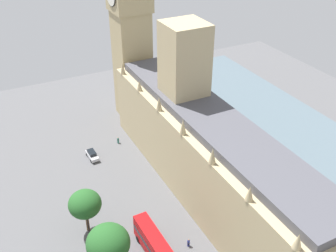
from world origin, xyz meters
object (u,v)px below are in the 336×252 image
Objects in this scene: clock_tower at (130,11)px; street_lamp_by_river_gate at (87,216)px; pedestrian_opposite_hall at (118,140)px; pedestrian_trailing at (188,243)px; plane_tree_leading at (85,204)px; parliament_building at (208,150)px; car_silver_far_end at (92,155)px; double_decker_bus_near_tower at (153,243)px; plane_tree_under_trees at (108,243)px.

street_lamp_by_river_gate is at bearing 56.49° from clock_tower.
clock_tower reaches higher than pedestrian_opposite_hall.
pedestrian_trailing is 0.18× the size of plane_tree_leading.
parliament_building is at bearing 91.76° from clock_tower.
parliament_building is 39.69× the size of pedestrian_opposite_hall.
parliament_building is 18.30m from pedestrian_trailing.
pedestrian_opposite_hall is (9.20, 11.48, -27.15)m from clock_tower.
car_silver_far_end is (17.74, -20.57, -8.53)m from parliament_building.
plane_tree_under_trees reaches higher than double_decker_bus_near_tower.
car_silver_far_end is 0.44× the size of double_decker_bus_near_tower.
parliament_building is 9.55× the size of street_lamp_by_river_gate.
pedestrian_trailing is 0.16× the size of plane_tree_under_trees.
plane_tree_leading reaches higher than pedestrian_opposite_hall.
plane_tree_under_trees is 1.45× the size of street_lamp_by_river_gate.
clock_tower reaches higher than plane_tree_leading.
parliament_building is 25.92m from street_lamp_by_river_gate.
double_decker_bus_near_tower is 6.50× the size of pedestrian_opposite_hall.
parliament_building reaches higher than street_lamp_by_river_gate.
car_silver_far_end is 31.29m from double_decker_bus_near_tower.
pedestrian_opposite_hall is at bearing -160.37° from car_silver_far_end.
parliament_building reaches higher than plane_tree_leading.
pedestrian_trailing is (10.82, 11.91, -8.71)m from parliament_building.
parliament_building reaches higher than car_silver_far_end.
clock_tower is 33.25× the size of pedestrian_opposite_hall.
pedestrian_opposite_hall is at bearing -121.83° from plane_tree_leading.
double_decker_bus_near_tower is 35.00m from pedestrian_opposite_hall.
plane_tree_leading is (0.48, -10.78, -0.66)m from plane_tree_under_trees.
pedestrian_trailing is at bearing -35.44° from pedestrian_opposite_hall.
street_lamp_by_river_gate is (7.69, 22.24, 3.78)m from car_silver_far_end.
parliament_building is 6.57× the size of plane_tree_under_trees.
clock_tower is 6.19× the size of plane_tree_leading.
plane_tree_leading is at bearing -8.05° from pedestrian_trailing.
clock_tower is (1.08, -35.11, 18.46)m from parliament_building.
clock_tower is 8.00× the size of street_lamp_by_river_gate.
clock_tower is 11.69× the size of car_silver_far_end.
double_decker_bus_near_tower is 6.70× the size of pedestrian_trailing.
double_decker_bus_near_tower is 13.61m from plane_tree_leading.
plane_tree_under_trees is at bearing 2.68° from double_decker_bus_near_tower.
plane_tree_under_trees is at bearing 24.33° from parliament_building.
plane_tree_under_trees is (14.44, 34.80, 6.14)m from pedestrian_opposite_hall.
car_silver_far_end is at bearing -102.40° from plane_tree_under_trees.
street_lamp_by_river_gate reaches higher than pedestrian_trailing.
street_lamp_by_river_gate is at bearing 3.76° from parliament_building.
clock_tower is 34.89m from car_silver_far_end.
plane_tree_under_trees reaches higher than plane_tree_leading.
pedestrian_opposite_hall reaches higher than pedestrian_trailing.
plane_tree_leading is 1.29× the size of street_lamp_by_river_gate.
plane_tree_leading is at bearing 0.90° from parliament_building.
street_lamp_by_river_gate is at bearing -4.38° from pedestrian_trailing.
pedestrian_trailing is at bearing 167.52° from double_decker_bus_near_tower.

